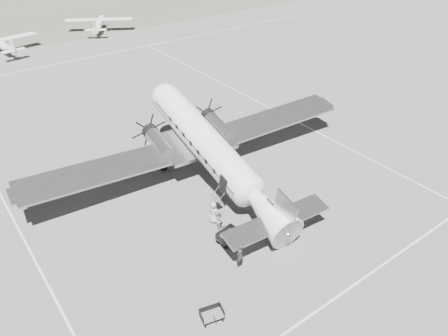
# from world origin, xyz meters

# --- Properties ---
(ground) EXTENTS (260.00, 260.00, 0.00)m
(ground) POSITION_xyz_m (0.00, 0.00, 0.00)
(ground) COLOR slate
(ground) RESTS_ON ground
(taxi_line_near) EXTENTS (60.00, 0.15, 0.01)m
(taxi_line_near) POSITION_xyz_m (0.00, -14.00, 0.01)
(taxi_line_near) COLOR silver
(taxi_line_near) RESTS_ON ground
(taxi_line_right) EXTENTS (0.15, 80.00, 0.01)m
(taxi_line_right) POSITION_xyz_m (12.00, 0.00, 0.01)
(taxi_line_right) COLOR silver
(taxi_line_right) RESTS_ON ground
(taxi_line_left) EXTENTS (0.15, 60.00, 0.01)m
(taxi_line_left) POSITION_xyz_m (-18.00, 10.00, 0.01)
(taxi_line_left) COLOR silver
(taxi_line_left) RESTS_ON ground
(taxi_line_horizon) EXTENTS (90.00, 0.15, 0.01)m
(taxi_line_horizon) POSITION_xyz_m (0.00, 40.00, 0.01)
(taxi_line_horizon) COLOR silver
(taxi_line_horizon) RESTS_ON ground
(dc3_airliner) EXTENTS (33.36, 24.38, 6.06)m
(dc3_airliner) POSITION_xyz_m (-2.25, 1.77, 3.03)
(dc3_airliner) COLOR #B3B3B5
(dc3_airliner) RESTS_ON ground
(light_plane_left) EXTENTS (13.10, 11.25, 2.44)m
(light_plane_left) POSITION_xyz_m (-8.25, 49.64, 1.22)
(light_plane_left) COLOR white
(light_plane_left) RESTS_ON ground
(light_plane_right) EXTENTS (15.15, 14.36, 2.47)m
(light_plane_right) POSITION_xyz_m (8.97, 52.40, 1.23)
(light_plane_right) COLOR white
(light_plane_right) RESTS_ON ground
(baggage_cart_near) EXTENTS (1.93, 1.52, 0.98)m
(baggage_cart_near) POSITION_xyz_m (-5.95, -5.70, 0.49)
(baggage_cart_near) COLOR slate
(baggage_cart_near) RESTS_ON ground
(baggage_cart_far) EXTENTS (1.66, 1.35, 0.82)m
(baggage_cart_far) POSITION_xyz_m (-10.90, -10.65, 0.41)
(baggage_cart_far) COLOR slate
(baggage_cart_far) RESTS_ON ground
(ground_crew) EXTENTS (0.83, 0.71, 1.92)m
(ground_crew) POSITION_xyz_m (-6.79, -8.13, 0.96)
(ground_crew) COLOR #303030
(ground_crew) RESTS_ON ground
(ramp_agent) EXTENTS (0.99, 1.04, 1.69)m
(ramp_agent) POSITION_xyz_m (-5.56, -4.23, 0.84)
(ramp_agent) COLOR #ADADAB
(ramp_agent) RESTS_ON ground
(passenger) EXTENTS (0.82, 1.03, 1.84)m
(passenger) POSITION_xyz_m (-5.49, -3.22, 0.92)
(passenger) COLOR beige
(passenger) RESTS_ON ground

